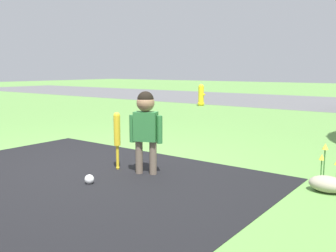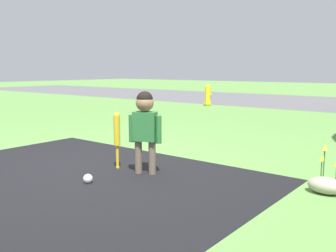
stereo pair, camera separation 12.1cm
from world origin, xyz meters
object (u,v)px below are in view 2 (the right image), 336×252
Objects in this scene: child at (145,121)px; sports_ball at (88,179)px; fire_hydrant at (208,95)px; baseball_bat at (117,132)px.

sports_ball is at bearing -132.87° from child.
fire_hydrant is (-3.44, 7.63, 0.29)m from sports_ball.
sports_ball is (0.16, -0.57, -0.38)m from baseball_bat.
baseball_bat is 7.79m from fire_hydrant.
sports_ball is at bearing -65.71° from fire_hydrant.
sports_ball is (-0.22, -0.62, -0.54)m from child.
baseball_bat is at bearing 105.99° from sports_ball.
fire_hydrant reaches higher than baseball_bat.
fire_hydrant is (-3.28, 7.06, -0.09)m from baseball_bat.
fire_hydrant is at bearing 114.29° from sports_ball.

